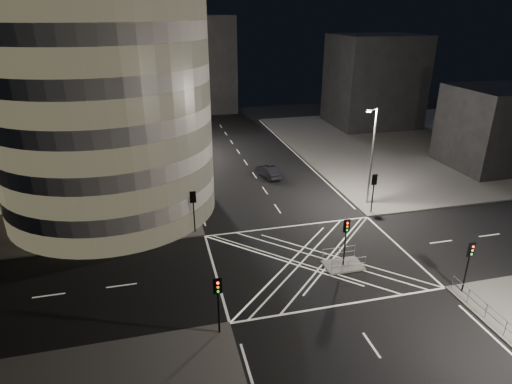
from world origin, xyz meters
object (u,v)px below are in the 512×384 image
object	(u,v)px
traffic_signal_fr	(374,186)
sedan	(268,172)
traffic_signal_fl	(193,204)
street_lamp_right_far	(372,153)
central_island	(343,265)
traffic_signal_nr	(469,258)
traffic_signal_nl	(218,296)
street_lamp_left_far	(169,117)
traffic_signal_island	(346,234)
street_lamp_left_near	(179,158)

from	to	relation	value
traffic_signal_fr	sedan	world-z (taller)	traffic_signal_fr
traffic_signal_fl	street_lamp_right_far	distance (m)	18.55
central_island	traffic_signal_nr	size ratio (longest dim) A/B	0.75
traffic_signal_nr	traffic_signal_nl	bearing A→B (deg)	180.00
street_lamp_left_far	street_lamp_right_far	bearing A→B (deg)	-48.06
central_island	traffic_signal_island	world-z (taller)	traffic_signal_island
traffic_signal_nl	street_lamp_left_near	bearing A→B (deg)	91.94
traffic_signal_nr	street_lamp_right_far	size ratio (longest dim) A/B	0.40
central_island	street_lamp_left_near	size ratio (longest dim) A/B	0.30
central_island	street_lamp_right_far	world-z (taller)	street_lamp_right_far
traffic_signal_nr	street_lamp_right_far	xyz separation A→B (m)	(0.64, 15.80, 2.63)
traffic_signal_nl	traffic_signal_island	distance (m)	12.03
street_lamp_left_near	street_lamp_right_far	size ratio (longest dim) A/B	1.00
traffic_signal_fl	sedan	distance (m)	16.11
central_island	sedan	distance (m)	20.50
central_island	traffic_signal_fr	world-z (taller)	traffic_signal_fr
sedan	traffic_signal_nr	bearing A→B (deg)	94.47
traffic_signal_fr	traffic_signal_nr	xyz separation A→B (m)	(0.00, -13.60, 0.00)
traffic_signal_nl	street_lamp_right_far	distance (m)	24.27
traffic_signal_nl	street_lamp_left_near	size ratio (longest dim) A/B	0.40
street_lamp_right_far	sedan	xyz separation A→B (m)	(-7.94, 9.99, -4.83)
street_lamp_left_far	street_lamp_left_near	bearing A→B (deg)	-90.00
traffic_signal_nl	street_lamp_left_far	distance (m)	36.90
traffic_signal_fl	street_lamp_right_far	bearing A→B (deg)	6.88
traffic_signal_island	street_lamp_right_far	size ratio (longest dim) A/B	0.40
traffic_signal_nl	traffic_signal_fr	distance (m)	22.24
traffic_signal_fl	street_lamp_right_far	size ratio (longest dim) A/B	0.40
street_lamp_left_far	traffic_signal_nl	bearing A→B (deg)	-89.01
traffic_signal_nl	street_lamp_left_far	size ratio (longest dim) A/B	0.40
traffic_signal_nr	street_lamp_left_near	world-z (taller)	street_lamp_left_near
central_island	traffic_signal_nl	size ratio (longest dim) A/B	0.75
traffic_signal_nr	traffic_signal_island	xyz separation A→B (m)	(-6.80, 5.30, 0.00)
street_lamp_left_near	street_lamp_left_far	size ratio (longest dim) A/B	1.00
traffic_signal_fl	traffic_signal_nr	xyz separation A→B (m)	(17.60, -13.60, 0.00)
traffic_signal_fl	street_lamp_left_far	distance (m)	23.36
traffic_signal_island	street_lamp_left_near	size ratio (longest dim) A/B	0.40
central_island	traffic_signal_nl	xyz separation A→B (m)	(-10.80, -5.30, 2.84)
central_island	traffic_signal_fr	bearing A→B (deg)	50.67
traffic_signal_fr	traffic_signal_island	bearing A→B (deg)	-129.33
traffic_signal_nl	traffic_signal_island	xyz separation A→B (m)	(10.80, 5.30, 0.00)
central_island	traffic_signal_fr	xyz separation A→B (m)	(6.80, 8.30, 2.84)
traffic_signal_fl	traffic_signal_fr	distance (m)	17.60
central_island	traffic_signal_nr	xyz separation A→B (m)	(6.80, -5.30, 2.84)
traffic_signal_nl	street_lamp_right_far	world-z (taller)	street_lamp_right_far
traffic_signal_fl	sedan	bearing A→B (deg)	49.79
street_lamp_right_far	sedan	bearing A→B (deg)	128.47
traffic_signal_nl	sedan	world-z (taller)	traffic_signal_nl
traffic_signal_fr	sedan	bearing A→B (deg)	120.92
traffic_signal_nr	sedan	size ratio (longest dim) A/B	0.92
traffic_signal_nr	street_lamp_right_far	distance (m)	16.03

